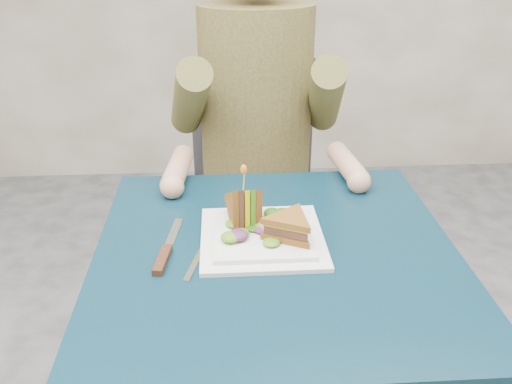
{
  "coord_description": "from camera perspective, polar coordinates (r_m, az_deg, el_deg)",
  "views": [
    {
      "loc": [
        -0.1,
        -0.95,
        1.34
      ],
      "look_at": [
        -0.04,
        0.09,
        0.82
      ],
      "focal_mm": 38.0,
      "sensor_mm": 36.0,
      "label": 1
    }
  ],
  "objects": [
    {
      "name": "toothpick",
      "position": [
        1.14,
        -1.29,
        1.1
      ],
      "size": [
        0.01,
        0.01,
        0.06
      ],
      "primitive_type": "cylinder",
      "rotation": [
        0.14,
        0.07,
        0.0
      ],
      "color": "tan",
      "rests_on": "sandwich_upright"
    },
    {
      "name": "onion_ring",
      "position": [
        1.15,
        1.39,
        -3.43
      ],
      "size": [
        0.04,
        0.04,
        0.02
      ],
      "primitive_type": "torus",
      "rotation": [
        0.44,
        0.0,
        0.0
      ],
      "color": "#9E4C7A",
      "rests_on": "plate"
    },
    {
      "name": "toothpick_frill",
      "position": [
        1.13,
        -1.3,
        2.38
      ],
      "size": [
        0.01,
        0.01,
        0.02
      ],
      "primitive_type": "ellipsoid",
      "color": "orange",
      "rests_on": "sandwich_upright"
    },
    {
      "name": "fork",
      "position": [
        1.11,
        -6.03,
        -6.74
      ],
      "size": [
        0.06,
        0.18,
        0.01
      ],
      "color": "silver",
      "rests_on": "table"
    },
    {
      "name": "sandwich_flat",
      "position": [
        1.12,
        3.57,
        -3.68
      ],
      "size": [
        0.16,
        0.16,
        0.05
      ],
      "color": "brown",
      "rests_on": "plate"
    },
    {
      "name": "lettuce_spill",
      "position": [
        1.15,
        0.87,
        -3.53
      ],
      "size": [
        0.15,
        0.13,
        0.02
      ],
      "primitive_type": null,
      "color": "#337A14",
      "rests_on": "plate"
    },
    {
      "name": "diner",
      "position": [
        1.64,
        0.05,
        11.6
      ],
      "size": [
        0.54,
        0.59,
        0.74
      ],
      "color": "brown",
      "rests_on": "chair"
    },
    {
      "name": "sandwich_upright",
      "position": [
        1.17,
        -1.25,
        -1.72
      ],
      "size": [
        0.09,
        0.14,
        0.14
      ],
      "color": "brown",
      "rests_on": "plate"
    },
    {
      "name": "plate",
      "position": [
        1.16,
        0.66,
        -4.69
      ],
      "size": [
        0.26,
        0.26,
        0.02
      ],
      "color": "white",
      "rests_on": "table"
    },
    {
      "name": "chair",
      "position": [
        1.87,
        -0.18,
        1.39
      ],
      "size": [
        0.42,
        0.4,
        0.93
      ],
      "color": "#47474C",
      "rests_on": "ground"
    },
    {
      "name": "table",
      "position": [
        1.18,
        2.08,
        -9.25
      ],
      "size": [
        0.75,
        0.75,
        0.73
      ],
      "color": "black",
      "rests_on": "ground"
    },
    {
      "name": "knife",
      "position": [
        1.12,
        -9.59,
        -6.51
      ],
      "size": [
        0.05,
        0.22,
        0.02
      ],
      "color": "silver",
      "rests_on": "table"
    }
  ]
}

